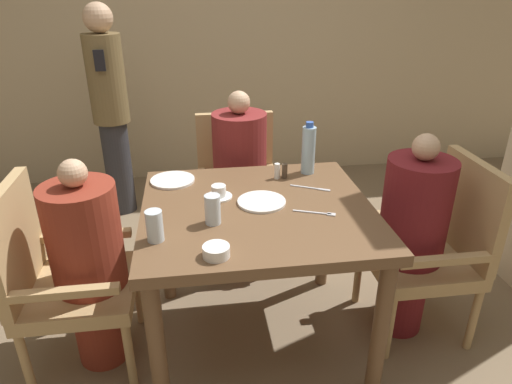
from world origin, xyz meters
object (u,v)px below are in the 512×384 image
chair_far_side (238,184)px  plate_main_left (262,202)px  bowl_small (216,251)px  teacup_with_saucer (219,193)px  diner_in_right_chair (411,236)px  standing_host (110,108)px  plate_main_right (173,180)px  chair_right_side (436,244)px  chair_left_side (58,274)px  diner_in_far_chair (240,181)px  glass_tall_near (213,209)px  water_bottle (308,150)px  diner_in_left_chair (90,264)px  glass_tall_mid (155,226)px

chair_far_side → plate_main_left: 0.89m
bowl_small → plate_main_left: bearing=60.5°
teacup_with_saucer → diner_in_right_chair: bearing=-7.4°
standing_host → teacup_with_saucer: standing_host is taller
plate_main_right → teacup_with_saucer: teacup_with_saucer is taller
chair_right_side → chair_left_side: bearing=180.0°
diner_in_far_chair → glass_tall_near: diner_in_far_chair is taller
chair_left_side → water_bottle: 1.34m
chair_right_side → bowl_small: (-1.12, -0.38, 0.30)m
plate_main_left → teacup_with_saucer: 0.21m
chair_far_side → standing_host: bearing=139.8°
teacup_with_saucer → glass_tall_near: 0.25m
teacup_with_saucer → diner_in_left_chair: bearing=-168.6°
chair_left_side → chair_far_side: size_ratio=1.00×
teacup_with_saucer → chair_left_side: bearing=-170.8°
chair_far_side → plate_main_right: (-0.38, -0.53, 0.28)m
glass_tall_near → diner_in_far_chair: bearing=76.4°
diner_in_right_chair → water_bottle: (-0.45, 0.36, 0.35)m
water_bottle → diner_in_far_chair: bearing=130.4°
diner_in_right_chair → plate_main_right: bearing=163.5°
diner_in_left_chair → diner_in_far_chair: diner_in_far_chair is taller
diner_in_right_chair → chair_right_side: bearing=-0.0°
diner_in_far_chair → glass_tall_mid: diner_in_far_chair is taller
chair_right_side → chair_far_side: bearing=136.2°
diner_in_left_chair → water_bottle: size_ratio=3.77×
chair_right_side → teacup_with_saucer: chair_right_side is taller
diner_in_right_chair → glass_tall_mid: (-1.20, -0.23, 0.28)m
chair_left_side → teacup_with_saucer: chair_left_side is taller
teacup_with_saucer → glass_tall_near: bearing=-99.6°
diner_in_left_chair → plate_main_left: bearing=2.4°
plate_main_left → teacup_with_saucer: teacup_with_saucer is taller
chair_left_side → diner_in_right_chair: 1.67m
plate_main_right → water_bottle: bearing=1.2°
standing_host → chair_left_side: bearing=-91.9°
plate_main_left → plate_main_right: (-0.41, 0.31, 0.00)m
bowl_small → diner_in_left_chair: bearing=145.7°
plate_main_left → glass_tall_near: (-0.23, -0.16, 0.06)m
standing_host → plate_main_left: standing_host is taller
water_bottle → chair_far_side: bearing=121.6°
chair_left_side → plate_main_left: size_ratio=4.17×
chair_right_side → bowl_small: bearing=-161.3°
teacup_with_saucer → glass_tall_mid: 0.44m
standing_host → plate_main_right: size_ratio=7.03×
chair_right_side → diner_in_right_chair: diner_in_right_chair is taller
diner_in_right_chair → bowl_small: size_ratio=10.56×
chair_right_side → plate_main_left: chair_right_side is taller
standing_host → glass_tall_near: bearing=-69.3°
glass_tall_mid → bowl_small: bearing=-33.2°
diner_in_left_chair → glass_tall_near: diner_in_left_chair is taller
chair_far_side → glass_tall_mid: 1.23m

